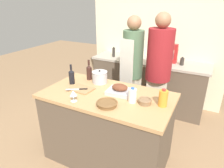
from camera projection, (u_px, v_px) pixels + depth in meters
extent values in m
plane|color=#9E7A56|center=(108.00, 156.00, 2.69)|extent=(12.00, 12.00, 0.00)
cube|color=brown|center=(107.00, 128.00, 2.52)|extent=(1.48, 0.81, 0.89)
cube|color=tan|center=(107.00, 96.00, 2.33)|extent=(1.52, 0.84, 0.04)
cube|color=brown|center=(148.00, 84.00, 3.83)|extent=(2.05, 0.58, 0.87)
cube|color=#ADA393|center=(149.00, 61.00, 3.65)|extent=(2.12, 0.60, 0.04)
cube|color=beige|center=(156.00, 37.00, 3.78)|extent=(2.62, 0.10, 2.55)
cube|color=#BCBCC1|center=(120.00, 92.00, 2.33)|extent=(0.31, 0.25, 0.04)
ellipsoid|color=brown|center=(120.00, 87.00, 2.31)|extent=(0.20, 0.15, 0.08)
cylinder|color=brown|center=(107.00, 104.00, 2.06)|extent=(0.21, 0.21, 0.04)
torus|color=brown|center=(107.00, 102.00, 2.06)|extent=(0.22, 0.22, 0.02)
cube|color=#AD7F51|center=(81.00, 89.00, 2.43)|extent=(0.30, 0.22, 0.02)
cylinder|color=#B7B7BC|center=(100.00, 78.00, 2.61)|extent=(0.20, 0.20, 0.14)
cylinder|color=#B7B7BC|center=(100.00, 72.00, 2.58)|extent=(0.20, 0.20, 0.01)
sphere|color=black|center=(100.00, 71.00, 2.58)|extent=(0.02, 0.02, 0.02)
cylinder|color=#846647|center=(145.00, 102.00, 2.10)|extent=(0.14, 0.14, 0.05)
torus|color=#846647|center=(145.00, 100.00, 2.10)|extent=(0.15, 0.15, 0.02)
cylinder|color=orange|center=(163.00, 98.00, 2.04)|extent=(0.09, 0.09, 0.17)
cylinder|color=red|center=(164.00, 90.00, 2.00)|extent=(0.04, 0.04, 0.02)
cylinder|color=white|center=(132.00, 96.00, 2.12)|extent=(0.09, 0.09, 0.15)
cylinder|color=#3360B2|center=(133.00, 88.00, 2.09)|extent=(0.04, 0.04, 0.02)
cylinder|color=#381E19|center=(89.00, 73.00, 2.72)|extent=(0.07, 0.07, 0.17)
cone|color=#381E19|center=(89.00, 66.00, 2.68)|extent=(0.07, 0.07, 0.03)
cylinder|color=#381E19|center=(89.00, 63.00, 2.66)|extent=(0.03, 0.03, 0.07)
cylinder|color=black|center=(72.00, 78.00, 2.58)|extent=(0.07, 0.07, 0.16)
cone|color=black|center=(71.00, 71.00, 2.54)|extent=(0.07, 0.07, 0.03)
cylinder|color=black|center=(71.00, 67.00, 2.52)|extent=(0.03, 0.03, 0.07)
cylinder|color=silver|center=(74.00, 101.00, 2.16)|extent=(0.07, 0.07, 0.00)
cylinder|color=silver|center=(74.00, 98.00, 2.15)|extent=(0.01, 0.01, 0.06)
cone|color=silver|center=(73.00, 93.00, 2.13)|extent=(0.08, 0.08, 0.06)
cube|color=#B7B7BC|center=(72.00, 89.00, 2.40)|extent=(0.16, 0.11, 0.01)
cube|color=black|center=(83.00, 89.00, 2.40)|extent=(0.10, 0.07, 0.01)
cube|color=#B22323|center=(171.00, 61.00, 3.52)|extent=(0.18, 0.14, 0.06)
cylinder|color=#B7B7BC|center=(171.00, 56.00, 3.50)|extent=(0.13, 0.13, 0.10)
cube|color=#B22323|center=(176.00, 55.00, 3.45)|extent=(0.05, 0.08, 0.17)
cube|color=#B22323|center=(173.00, 47.00, 3.42)|extent=(0.17, 0.08, 0.09)
cylinder|color=#332D28|center=(182.00, 62.00, 3.36)|extent=(0.07, 0.07, 0.12)
cylinder|color=black|center=(183.00, 58.00, 3.33)|extent=(0.03, 0.03, 0.02)
cylinder|color=#332D28|center=(114.00, 52.00, 3.83)|extent=(0.05, 0.05, 0.17)
cylinder|color=black|center=(114.00, 47.00, 3.79)|extent=(0.02, 0.02, 0.02)
cylinder|color=#332D28|center=(124.00, 53.00, 3.77)|extent=(0.06, 0.06, 0.16)
cylinder|color=black|center=(124.00, 49.00, 3.74)|extent=(0.03, 0.03, 0.02)
cube|color=beige|center=(131.00, 101.00, 3.25)|extent=(0.28, 0.23, 0.84)
cylinder|color=#4C6B4C|center=(133.00, 54.00, 2.95)|extent=(0.31, 0.31, 0.70)
sphere|color=#996B4C|center=(134.00, 23.00, 2.77)|extent=(0.20, 0.20, 0.20)
cube|color=silver|center=(126.00, 70.00, 2.93)|extent=(0.23, 0.09, 0.89)
cube|color=beige|center=(155.00, 105.00, 3.10)|extent=(0.32, 0.25, 0.87)
cylinder|color=maroon|center=(160.00, 55.00, 2.78)|extent=(0.36, 0.36, 0.72)
sphere|color=#996B4C|center=(163.00, 20.00, 2.60)|extent=(0.21, 0.21, 0.21)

